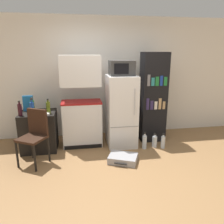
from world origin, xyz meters
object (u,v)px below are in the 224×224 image
object	(u,v)px
bottle_wine_dark	(20,110)
water_bottle_front	(155,141)
suitcase_large_flat	(123,158)
bottle_blue_soda	(32,108)
chair	(35,132)
kitchen_hutch	(82,106)
bowl	(46,114)
refrigerator	(121,111)
bottle_green_tall	(32,106)
water_bottle_middle	(163,142)
side_table	(39,131)
bottle_olive_oil	(48,107)
cereal_box	(28,103)
bookshelf	(153,98)
microwave	(122,68)
water_bottle_back	(144,142)

from	to	relation	value
bottle_wine_dark	water_bottle_front	world-z (taller)	bottle_wine_dark
suitcase_large_flat	water_bottle_front	xyz separation A→B (m)	(0.77, 0.51, 0.06)
bottle_blue_soda	suitcase_large_flat	xyz separation A→B (m)	(1.58, -0.63, -0.83)
chair	bottle_blue_soda	bearing A→B (deg)	132.76
kitchen_hutch	bowl	bearing A→B (deg)	-155.23
refrigerator	chair	world-z (taller)	refrigerator
bottle_green_tall	water_bottle_middle	distance (m)	2.66
kitchen_hutch	bottle_green_tall	xyz separation A→B (m)	(-0.94, -0.04, 0.04)
side_table	water_bottle_front	xyz separation A→B (m)	(2.29, -0.29, -0.26)
side_table	bottle_wine_dark	distance (m)	0.59
side_table	bowl	size ratio (longest dim) A/B	6.17
bottle_green_tall	water_bottle_front	world-z (taller)	bottle_green_tall
side_table	bottle_green_tall	size ratio (longest dim) A/B	2.66
bottle_wine_dark	bottle_olive_oil	bearing A→B (deg)	8.83
kitchen_hutch	cereal_box	size ratio (longest dim) A/B	6.08
chair	suitcase_large_flat	world-z (taller)	chair
bookshelf	bottle_blue_soda	size ratio (longest dim) A/B	6.18
side_table	microwave	distance (m)	2.03
bookshelf	chair	bearing A→B (deg)	-163.69
bottle_green_tall	suitcase_large_flat	bearing A→B (deg)	-27.47
microwave	bottle_blue_soda	world-z (taller)	microwave
refrigerator	bowl	distance (m)	1.47
refrigerator	microwave	bearing A→B (deg)	-106.91
bookshelf	water_bottle_front	size ratio (longest dim) A/B	6.40
bottle_green_tall	cereal_box	xyz separation A→B (m)	(-0.10, 0.12, 0.03)
bookshelf	cereal_box	xyz separation A→B (m)	(-2.54, 0.04, -0.03)
chair	suitcase_large_flat	bearing A→B (deg)	21.07
bottle_blue_soda	water_bottle_front	distance (m)	2.47
suitcase_large_flat	water_bottle_front	distance (m)	0.92
water_bottle_front	water_bottle_back	world-z (taller)	water_bottle_back
side_table	microwave	bearing A→B (deg)	-0.70
bottle_blue_soda	bowl	size ratio (longest dim) A/B	2.47
cereal_box	water_bottle_middle	world-z (taller)	cereal_box
bottle_blue_soda	water_bottle_middle	size ratio (longest dim) A/B	0.97
water_bottle_front	water_bottle_middle	bearing A→B (deg)	-27.14
refrigerator	chair	size ratio (longest dim) A/B	1.52
side_table	refrigerator	xyz separation A→B (m)	(1.64, -0.02, 0.34)
bowl	water_bottle_back	xyz separation A→B (m)	(1.87, -0.11, -0.63)
bottle_olive_oil	bottle_green_tall	world-z (taller)	bottle_green_tall
side_table	water_bottle_front	size ratio (longest dim) A/B	2.58
cereal_box	bowl	bearing A→B (deg)	-45.33
microwave	chair	bearing A→B (deg)	-161.53
bottle_blue_soda	cereal_box	world-z (taller)	bottle_blue_soda
bottle_green_tall	cereal_box	distance (m)	0.16
microwave	suitcase_large_flat	xyz separation A→B (m)	(-0.12, -0.78, -1.52)
refrigerator	bottle_blue_soda	size ratio (longest dim) A/B	4.72
kitchen_hutch	refrigerator	world-z (taller)	kitchen_hutch
bottle_olive_oil	bottle_blue_soda	xyz separation A→B (m)	(-0.28, -0.05, 0.01)
side_table	suitcase_large_flat	bearing A→B (deg)	-27.73
bottle_green_tall	kitchen_hutch	bearing A→B (deg)	2.59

